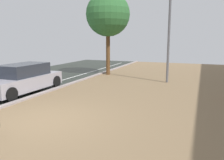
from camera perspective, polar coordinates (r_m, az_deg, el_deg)
ground at (r=7.11m, az=-7.14°, el=-11.56°), size 21.00×40.00×0.13m
parked_car_near at (r=12.10m, az=-21.04°, el=0.25°), size 1.77×4.22×1.39m
lamp_post at (r=14.14m, az=14.00°, el=14.18°), size 0.20×0.52×6.67m
street_tree at (r=16.90m, az=-1.01°, el=15.83°), size 3.10×3.10×5.84m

